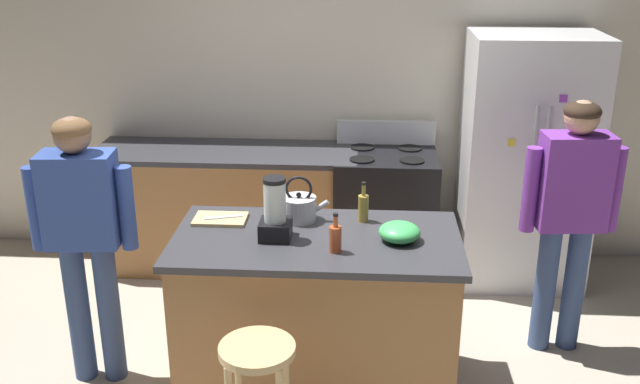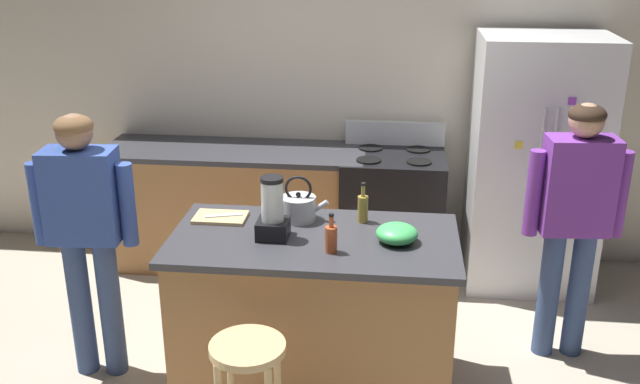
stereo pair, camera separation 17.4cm
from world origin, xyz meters
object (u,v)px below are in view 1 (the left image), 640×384
mixing_bowl (400,232)px  tea_kettle (299,207)px  bar_stool (258,376)px  bottle_vinegar (363,207)px  stove_range (384,212)px  blender_appliance (275,213)px  refrigerator (525,161)px  person_by_sink_right (570,205)px  bottle_cooking_sauce (335,238)px  person_by_island_left (84,227)px  cutting_board (220,219)px  chef_knife (224,217)px  kitchen_island (317,313)px

mixing_bowl → tea_kettle: 0.62m
bar_stool → bottle_vinegar: 1.19m
stove_range → blender_appliance: blender_appliance is taller
refrigerator → stove_range: (-1.01, 0.02, -0.44)m
bar_stool → blender_appliance: size_ratio=2.07×
person_by_sink_right → tea_kettle: 1.63m
blender_appliance → bottle_cooking_sauce: 0.37m
stove_range → bottle_cooking_sauce: bearing=-100.1°
bar_stool → mixing_bowl: mixing_bowl is taller
refrigerator → person_by_sink_right: 1.00m
bottle_cooking_sauce → blender_appliance: bearing=155.6°
person_by_island_left → cutting_board: size_ratio=5.33×
cutting_board → tea_kettle: bearing=5.1°
refrigerator → bottle_vinegar: (-1.17, -1.26, 0.11)m
mixing_bowl → chef_knife: mixing_bowl is taller
person_by_island_left → person_by_sink_right: (2.78, 0.51, 0.00)m
refrigerator → cutting_board: 2.38m
bottle_cooking_sauce → tea_kettle: 0.47m
refrigerator → stove_range: size_ratio=1.64×
person_by_island_left → cutting_board: bearing=15.0°
bottle_vinegar → tea_kettle: bearing=-178.3°
bar_stool → bottle_cooking_sauce: bearing=58.7°
tea_kettle → refrigerator: bearing=39.4°
person_by_island_left → bottle_vinegar: person_by_island_left is taller
bottle_vinegar → person_by_sink_right: bearing=12.0°
blender_appliance → bottle_vinegar: bearing=29.9°
person_by_sink_right → cutting_board: person_by_sink_right is taller
blender_appliance → tea_kettle: 0.29m
kitchen_island → stove_range: (0.41, 1.52, 0.01)m
person_by_sink_right → mixing_bowl: 1.16m
kitchen_island → person_by_island_left: (-1.30, -0.00, 0.49)m
tea_kettle → mixing_bowl: bearing=-24.0°
person_by_sink_right → blender_appliance: bearing=-162.7°
kitchen_island → bottle_cooking_sauce: (0.11, -0.18, 0.55)m
stove_range → bottle_cooking_sauce: (-0.30, -1.70, 0.54)m
refrigerator → bottle_cooking_sauce: bearing=-128.1°
blender_appliance → chef_knife: (-0.33, 0.22, -0.12)m
person_by_island_left → blender_appliance: (1.08, -0.03, 0.12)m
bottle_cooking_sauce → chef_knife: size_ratio=0.98×
refrigerator → blender_appliance: (-1.65, -1.53, 0.17)m
kitchen_island → person_by_island_left: person_by_island_left is taller
kitchen_island → chef_knife: chef_knife is taller
bottle_vinegar → blender_appliance: bearing=-150.1°
cutting_board → person_by_island_left: bearing=-165.0°
kitchen_island → person_by_sink_right: (1.49, 0.51, 0.50)m
refrigerator → bar_stool: bearing=-126.5°
tea_kettle → kitchen_island: bearing=-63.7°
person_by_island_left → bottle_cooking_sauce: (1.41, -0.18, 0.06)m
stove_range → person_by_sink_right: bearing=-43.6°
blender_appliance → chef_knife: 0.41m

